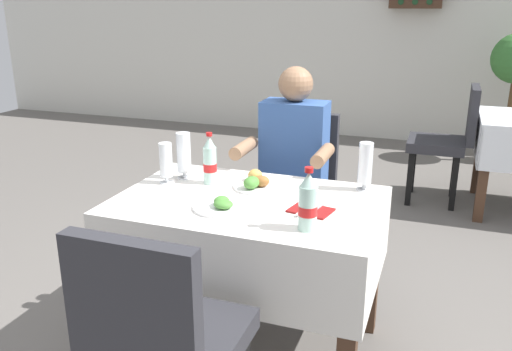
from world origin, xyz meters
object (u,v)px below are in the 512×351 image
Objects in this scene: main_dining_table at (249,236)px; plate_near_camera at (222,205)px; beer_glass_left at (365,167)px; cola_bottle_secondary at (308,203)px; beer_glass_middle at (184,155)px; chair_far_diner_seat at (295,187)px; napkin_cutlery_set at (311,210)px; cola_bottle_primary at (210,161)px; seated_diner_far at (291,167)px; beer_glass_right at (166,163)px; plate_far_diner at (258,183)px; background_chair_left at (449,137)px; chair_near_camera_side at (164,338)px.

main_dining_table is 4.75× the size of plate_near_camera.
cola_bottle_secondary reaches higher than beer_glass_left.
beer_glass_middle is at bearing -171.95° from beer_glass_left.
napkin_cutlery_set is (0.29, -0.82, 0.21)m from chair_far_diner_seat.
cola_bottle_primary reaches higher than plate_near_camera.
beer_glass_middle is at bearing -129.03° from seated_diner_far.
beer_glass_right is 0.21m from cola_bottle_primary.
cola_bottle_primary is at bearing 19.46° from beer_glass_right.
seated_diner_far is 5.02× the size of plate_far_diner.
cola_bottle_primary is (-0.25, -0.64, 0.31)m from chair_far_diner_seat.
seated_diner_far is at bearing 85.22° from plate_near_camera.
main_dining_table is 2.51m from background_chair_left.
cola_bottle_primary is at bearing -115.44° from seated_diner_far.
napkin_cutlery_set is (0.74, -0.12, -0.10)m from beer_glass_right.
beer_glass_left is 1.14× the size of beer_glass_right.
beer_glass_left is 1.16× the size of napkin_cutlery_set.
plate_far_diner is 0.25m from cola_bottle_primary.
cola_bottle_primary is (-0.71, -0.15, -0.00)m from beer_glass_left.
chair_far_diner_seat is 4.94× the size of napkin_cutlery_set.
plate_near_camera is 0.41m from cola_bottle_secondary.
chair_near_camera_side is 3.96× the size of plate_near_camera.
beer_glass_middle is at bearing 136.89° from plate_near_camera.
seated_diner_far is at bearing 89.89° from chair_near_camera_side.
beer_glass_right is at bearing -114.16° from beer_glass_middle.
seated_diner_far is 5.48× the size of beer_glass_middle.
chair_near_camera_side is at bearing -62.40° from beer_glass_right.
chair_far_diner_seat reaches higher than plate_near_camera.
beer_glass_right is at bearing -166.30° from beer_glass_left.
chair_far_diner_seat is at bearing -117.64° from background_chair_left.
main_dining_table is at bearing 90.00° from chair_near_camera_side.
chair_far_diner_seat is 1.00× the size of background_chair_left.
chair_near_camera_side is 1.01m from beer_glass_right.
seated_diner_far is at bearing 64.56° from cola_bottle_primary.
chair_far_diner_seat and background_chair_left have the same top height.
main_dining_table is 0.92× the size of seated_diner_far.
plate_near_camera is 0.98× the size of cola_bottle_secondary.
beer_glass_right is 0.79× the size of cola_bottle_primary.
chair_near_camera_side is at bearing -120.68° from cola_bottle_secondary.
seated_diner_far is 5.14× the size of plate_near_camera.
chair_far_diner_seat is 4.27× the size of beer_glass_left.
plate_near_camera is at bearing -29.52° from beer_glass_right.
beer_glass_right is (-0.38, 0.22, 0.09)m from plate_near_camera.
cola_bottle_primary is at bearing -175.84° from plate_far_diner.
cola_bottle_primary reaches higher than napkin_cutlery_set.
napkin_cutlery_set is (0.36, 0.10, -0.01)m from plate_near_camera.
plate_far_diner is at bearing 11.36° from beer_glass_right.
beer_glass_middle is 0.16m from cola_bottle_primary.
seated_diner_far is 5.05× the size of cola_bottle_secondary.
plate_near_camera is at bearing -57.30° from cola_bottle_primary.
plate_far_diner is at bearing -164.21° from beer_glass_left.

